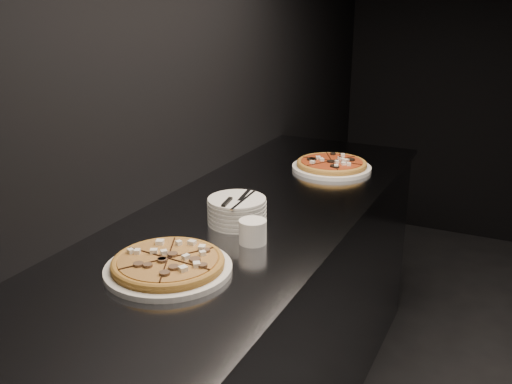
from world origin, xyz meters
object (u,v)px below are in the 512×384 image
at_px(plate_stack, 237,211).
at_px(ramekin, 253,231).
at_px(counter, 240,335).
at_px(cutlery, 237,199).
at_px(pizza_tomato, 332,165).
at_px(pizza_mushroom, 168,264).

height_order(plate_stack, ramekin, plate_stack).
distance_m(counter, plate_stack, 0.50).
distance_m(cutlery, ramekin, 0.17).
relative_size(plate_stack, cutlery, 0.93).
height_order(counter, plate_stack, plate_stack).
xyz_separation_m(pizza_tomato, ramekin, (0.03, -0.86, 0.02)).
bearing_deg(cutlery, counter, 98.39).
height_order(pizza_mushroom, ramekin, ramekin).
height_order(counter, pizza_tomato, pizza_tomato).
relative_size(pizza_mushroom, cutlery, 1.70).
bearing_deg(counter, plate_stack, -77.41).
distance_m(pizza_mushroom, plate_stack, 0.40).
relative_size(plate_stack, ramekin, 2.27).
distance_m(plate_stack, ramekin, 0.17).
distance_m(pizza_mushroom, cutlery, 0.40).
bearing_deg(counter, pizza_mushroom, -89.86).
xyz_separation_m(counter, plate_stack, (0.01, -0.03, 0.50)).
relative_size(pizza_mushroom, pizza_tomato, 1.02).
bearing_deg(cutlery, pizza_mushroom, -101.88).
xyz_separation_m(counter, pizza_tomato, (0.09, 0.71, 0.48)).
bearing_deg(ramekin, pizza_tomato, 92.25).
bearing_deg(counter, ramekin, -50.04).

